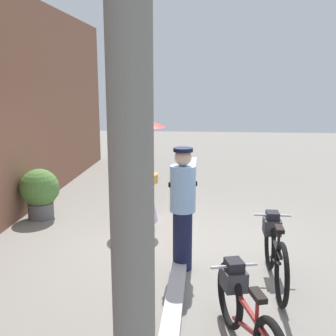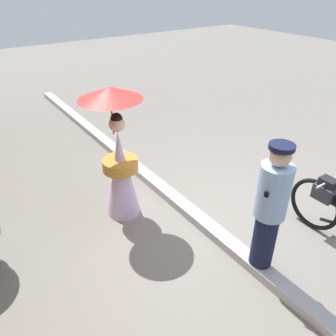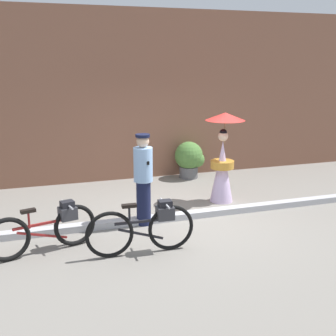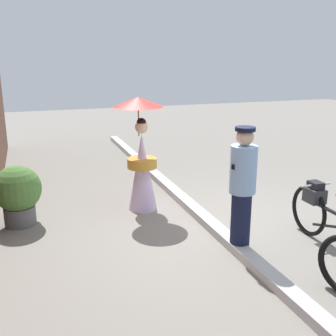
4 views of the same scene
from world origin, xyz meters
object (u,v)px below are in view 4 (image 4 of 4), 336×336
Objects in this scene: bicycle_near_officer at (328,216)px; person_officer at (242,187)px; person_with_parasol at (141,154)px; potted_plant_by_door at (19,192)px.

bicycle_near_officer is 1.29m from person_officer.
bicycle_near_officer is 2.99m from person_with_parasol.
potted_plant_by_door is at bearing 90.03° from person_with_parasol.
potted_plant_by_door is (2.19, 3.90, 0.07)m from bicycle_near_officer.
person_with_parasol is (2.19, 1.97, 0.52)m from bicycle_near_officer.
person_officer reaches higher than bicycle_near_officer.
person_officer is 3.36m from potted_plant_by_door.
bicycle_near_officer is 1.02× the size of person_officer.
person_with_parasol is at bearing 41.88° from bicycle_near_officer.
person_with_parasol reaches higher than person_officer.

